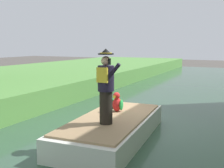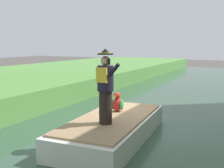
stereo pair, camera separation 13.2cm
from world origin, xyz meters
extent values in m
plane|color=#4C4742|center=(0.00, 0.00, 0.00)|extent=(80.00, 80.00, 0.00)
cube|color=#33513D|center=(0.00, 0.00, 0.05)|extent=(6.89, 48.00, 0.10)
cube|color=silver|center=(0.00, -1.27, 0.38)|extent=(2.11, 4.32, 0.56)
cube|color=#997A56|center=(0.00, -1.27, 0.69)|extent=(1.94, 3.98, 0.05)
cylinder|color=black|center=(0.12, -1.88, 1.12)|extent=(0.32, 0.32, 0.82)
cylinder|color=black|center=(0.12, -1.88, 1.84)|extent=(0.40, 0.40, 0.62)
cube|color=gold|center=(0.12, -2.07, 1.94)|extent=(0.28, 0.06, 0.36)
sphere|color=#DBA884|center=(0.12, -1.88, 2.27)|extent=(0.23, 0.23, 0.23)
cylinder|color=black|center=(0.12, -1.88, 2.43)|extent=(0.38, 0.38, 0.03)
cone|color=black|center=(0.12, -1.88, 2.50)|extent=(0.26, 0.26, 0.12)
cylinder|color=gold|center=(0.12, -1.88, 2.46)|extent=(0.29, 0.29, 0.02)
cylinder|color=black|center=(0.34, -1.92, 2.02)|extent=(0.38, 0.09, 0.43)
cube|color=black|center=(0.25, -1.94, 2.26)|extent=(0.03, 0.08, 0.15)
ellipsoid|color=red|center=(-0.17, -0.62, 0.91)|extent=(0.26, 0.32, 0.40)
sphere|color=red|center=(-0.17, -0.66, 1.18)|extent=(0.20, 0.20, 0.20)
cone|color=yellow|center=(-0.17, -0.76, 1.17)|extent=(0.09, 0.09, 0.09)
ellipsoid|color=green|center=(-0.31, -0.62, 0.91)|extent=(0.08, 0.20, 0.32)
ellipsoid|color=green|center=(-0.03, -0.62, 0.91)|extent=(0.08, 0.20, 0.32)
camera|label=1|loc=(3.15, -7.70, 2.67)|focal=43.75mm
camera|label=2|loc=(3.27, -7.64, 2.67)|focal=43.75mm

